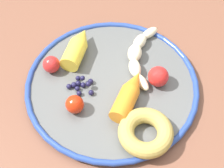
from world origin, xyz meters
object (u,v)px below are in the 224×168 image
Objects in this scene: carrot_orange at (129,95)px; tomato_near at (76,105)px; carrot_yellow at (77,47)px; blueberry_pile at (81,85)px; tomato_far at (51,64)px; banana at (139,54)px; dining_table at (114,91)px; donut at (146,132)px; plate at (112,85)px; tomato_mid at (158,77)px.

tomato_near is at bearing -44.52° from carrot_orange.
carrot_yellow is 0.09m from blueberry_pile.
tomato_near is at bearing 62.32° from tomato_far.
banana is 3.03× the size of blueberry_pile.
tomato_far is (0.09, -0.10, 0.13)m from dining_table.
dining_table is at bearing -130.15° from donut.
dining_table is 19.35× the size of blueberry_pile.
plate is at bearing 74.61° from carrot_yellow.
carrot_orange is 0.09m from donut.
donut is (0.16, 0.10, 0.00)m from banana.
banana is at bearing 133.57° from dining_table.
tomato_far is at bearing -66.38° from tomato_mid.
plate is at bearing 129.68° from blueberry_pile.
plate is at bearing -55.79° from tomato_mid.
donut is at bearing 33.65° from banana.
carrot_yellow is 3.16× the size of tomato_near.
tomato_far is at bearing -47.47° from banana.
plate is 0.10m from tomato_near.
plate is 0.11m from carrot_yellow.
tomato_mid is at bearing 157.21° from carrot_orange.
tomato_far is (-0.05, -0.10, -0.00)m from tomato_near.
tomato_near is at bearing -81.09° from donut.
plate is 3.50× the size of donut.
banana is at bearing -119.70° from tomato_mid.
carrot_yellow is at bearing -63.31° from banana.
tomato_far is at bearing -73.83° from plate.
dining_table is at bearing -152.83° from plate.
dining_table is 26.21× the size of tomato_mid.
plate is 3.12× the size of carrot_yellow.
carrot_yellow is 1.99× the size of blueberry_pile.
carrot_yellow reaches higher than blueberry_pile.
dining_table is 0.23m from donut.
tomato_mid is at bearing 96.95° from carrot_yellow.
tomato_near is at bearing -35.61° from tomato_mid.
blueberry_pile is at bearing 87.43° from tomato_far.
tomato_near is (0.02, -0.14, 0.00)m from donut.
tomato_near is (0.07, -0.07, -0.00)m from carrot_orange.
donut is 2.82× the size of tomato_near.
tomato_mid is at bearing 124.21° from plate.
dining_table is 10.88× the size of donut.
tomato_far is at bearing -92.57° from blueberry_pile.
banana is at bearing 172.85° from plate.
donut is 2.83× the size of tomato_far.
donut is at bearing 82.68° from tomato_far.
donut is at bearing 18.09° from tomato_mid.
blueberry_pile is 1.59× the size of tomato_far.
banana is 0.11m from carrot_orange.
tomato_mid is (0.04, 0.07, 0.01)m from banana.
tomato_near is at bearing 25.24° from blueberry_pile.
carrot_orange is 1.05× the size of carrot_yellow.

